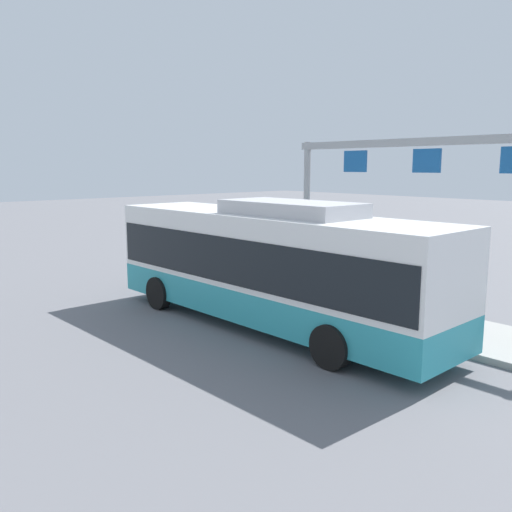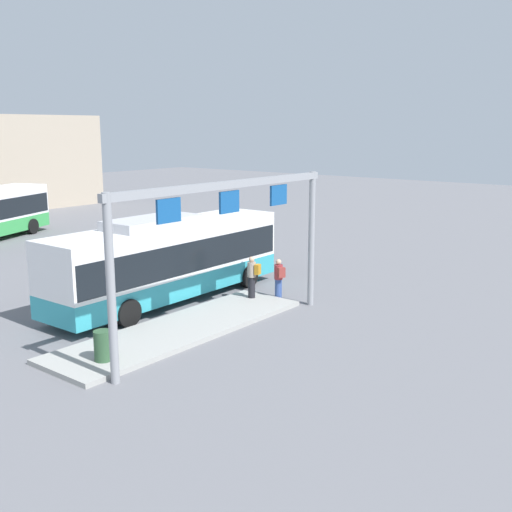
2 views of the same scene
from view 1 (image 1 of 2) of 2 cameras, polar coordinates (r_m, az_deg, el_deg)
name	(u,v)px [view 1 (image 1 of 2)]	position (r m, az deg, el deg)	size (l,w,h in m)	color
ground_plane	(268,326)	(14.95, 1.28, -7.41)	(120.00, 120.00, 0.00)	slate
platform_curb	(405,320)	(15.77, 15.45, -6.56)	(10.00, 2.80, 0.16)	#9E9E99
bus_main	(268,261)	(14.53, 1.32, -0.56)	(10.87, 2.83, 3.46)	teal
person_boarding	(283,266)	(18.98, 2.91, -1.03)	(0.52, 0.60, 1.67)	#334C8C
person_waiting_near	(287,267)	(17.89, 3.29, -1.16)	(0.44, 0.58, 1.67)	black
platform_sign_gantry	(425,185)	(16.92, 17.46, 7.16)	(9.98, 0.24, 5.20)	gray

